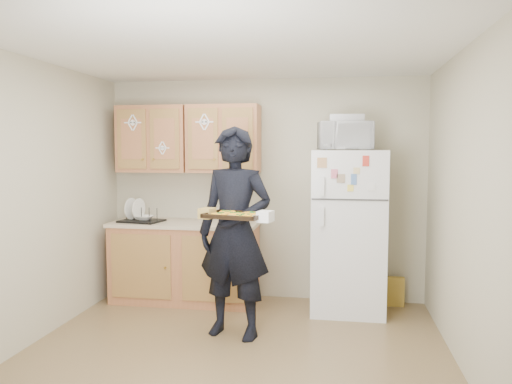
# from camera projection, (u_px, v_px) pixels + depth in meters

# --- Properties ---
(floor) EXTENTS (3.60, 3.60, 0.00)m
(floor) POSITION_uv_depth(u_px,v_px,m) (231.00, 360.00, 4.06)
(floor) COLOR brown
(floor) RESTS_ON ground
(ceiling) EXTENTS (3.60, 3.60, 0.00)m
(ceiling) POSITION_uv_depth(u_px,v_px,m) (230.00, 47.00, 3.85)
(ceiling) COLOR silver
(ceiling) RESTS_ON wall_back
(wall_back) EXTENTS (3.60, 0.04, 2.50)m
(wall_back) POSITION_uv_depth(u_px,v_px,m) (264.00, 189.00, 5.72)
(wall_back) COLOR #AFA88E
(wall_back) RESTS_ON floor
(wall_front) EXTENTS (3.60, 0.04, 2.50)m
(wall_front) POSITION_uv_depth(u_px,v_px,m) (142.00, 254.00, 2.18)
(wall_front) COLOR #AFA88E
(wall_front) RESTS_ON floor
(wall_left) EXTENTS (0.04, 3.60, 2.50)m
(wall_left) POSITION_uv_depth(u_px,v_px,m) (24.00, 203.00, 4.25)
(wall_left) COLOR #AFA88E
(wall_left) RESTS_ON floor
(wall_right) EXTENTS (0.04, 3.60, 2.50)m
(wall_right) POSITION_uv_depth(u_px,v_px,m) (470.00, 212.00, 3.66)
(wall_right) COLOR #AFA88E
(wall_right) RESTS_ON floor
(refrigerator) EXTENTS (0.75, 0.70, 1.70)m
(refrigerator) POSITION_uv_depth(u_px,v_px,m) (348.00, 231.00, 5.24)
(refrigerator) COLOR white
(refrigerator) RESTS_ON floor
(base_cabinet) EXTENTS (1.60, 0.60, 0.86)m
(base_cabinet) POSITION_uv_depth(u_px,v_px,m) (185.00, 263.00, 5.62)
(base_cabinet) COLOR #9A5C35
(base_cabinet) RESTS_ON floor
(countertop) EXTENTS (1.64, 0.64, 0.04)m
(countertop) POSITION_uv_depth(u_px,v_px,m) (185.00, 224.00, 5.58)
(countertop) COLOR beige
(countertop) RESTS_ON base_cabinet
(upper_cab_left) EXTENTS (0.80, 0.33, 0.75)m
(upper_cab_left) POSITION_uv_depth(u_px,v_px,m) (154.00, 139.00, 5.70)
(upper_cab_left) COLOR #9A5C35
(upper_cab_left) RESTS_ON wall_back
(upper_cab_right) EXTENTS (0.80, 0.33, 0.75)m
(upper_cab_right) POSITION_uv_depth(u_px,v_px,m) (224.00, 139.00, 5.56)
(upper_cab_right) COLOR #9A5C35
(upper_cab_right) RESTS_ON wall_back
(cereal_box) EXTENTS (0.20, 0.07, 0.32)m
(cereal_box) POSITION_uv_depth(u_px,v_px,m) (395.00, 291.00, 5.45)
(cereal_box) COLOR gold
(cereal_box) RESTS_ON floor
(person) EXTENTS (0.78, 0.60, 1.91)m
(person) POSITION_uv_depth(u_px,v_px,m) (235.00, 233.00, 4.52)
(person) COLOR black
(person) RESTS_ON floor
(baking_tray) EXTENTS (0.55, 0.45, 0.04)m
(baking_tray) POSITION_uv_depth(u_px,v_px,m) (235.00, 216.00, 4.20)
(baking_tray) COLOR black
(baking_tray) RESTS_ON person
(pizza_front_left) EXTENTS (0.16, 0.16, 0.02)m
(pizza_front_left) POSITION_uv_depth(u_px,v_px,m) (219.00, 214.00, 4.17)
(pizza_front_left) COLOR yellow
(pizza_front_left) RESTS_ON baking_tray
(pizza_front_right) EXTENTS (0.16, 0.16, 0.02)m
(pizza_front_right) POSITION_uv_depth(u_px,v_px,m) (244.00, 216.00, 4.08)
(pizza_front_right) COLOR yellow
(pizza_front_right) RESTS_ON baking_tray
(pizza_back_left) EXTENTS (0.16, 0.16, 0.02)m
(pizza_back_left) POSITION_uv_depth(u_px,v_px,m) (228.00, 212.00, 4.32)
(pizza_back_left) COLOR yellow
(pizza_back_left) RESTS_ON baking_tray
(pizza_back_right) EXTENTS (0.16, 0.16, 0.02)m
(pizza_back_right) POSITION_uv_depth(u_px,v_px,m) (251.00, 213.00, 4.23)
(pizza_back_right) COLOR yellow
(pizza_back_right) RESTS_ON baking_tray
(pizza_center) EXTENTS (0.16, 0.16, 0.02)m
(pizza_center) POSITION_uv_depth(u_px,v_px,m) (235.00, 214.00, 4.20)
(pizza_center) COLOR yellow
(pizza_center) RESTS_ON baking_tray
(microwave) EXTENTS (0.58, 0.45, 0.29)m
(microwave) POSITION_uv_depth(u_px,v_px,m) (345.00, 136.00, 5.11)
(microwave) COLOR white
(microwave) RESTS_ON refrigerator
(foil_pan) EXTENTS (0.35, 0.25, 0.07)m
(foil_pan) POSITION_uv_depth(u_px,v_px,m) (347.00, 118.00, 5.12)
(foil_pan) COLOR silver
(foil_pan) RESTS_ON microwave
(dish_rack) EXTENTS (0.50, 0.41, 0.18)m
(dish_rack) POSITION_uv_depth(u_px,v_px,m) (141.00, 214.00, 5.58)
(dish_rack) COLOR black
(dish_rack) RESTS_ON countertop
(bowl) EXTENTS (0.19, 0.19, 0.05)m
(bowl) POSITION_uv_depth(u_px,v_px,m) (145.00, 218.00, 5.58)
(bowl) COLOR silver
(bowl) RESTS_ON dish_rack
(soap_bottle) EXTENTS (0.09, 0.09, 0.18)m
(soap_bottle) POSITION_uv_depth(u_px,v_px,m) (245.00, 216.00, 5.40)
(soap_bottle) COLOR white
(soap_bottle) RESTS_ON countertop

